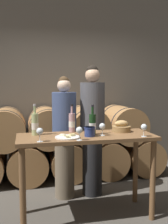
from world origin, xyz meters
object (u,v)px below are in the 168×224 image
(person_left, at_px, (64,137))
(wine_glass_center, at_px, (102,127))
(bread_basket, at_px, (121,127))
(cheese_plate, at_px, (68,137))
(wine_glass_far_left, at_px, (40,132))
(wine_bottle_rose, at_px, (72,122))
(wine_bottle_white, at_px, (35,124))
(tasting_table, at_px, (86,149))
(person_right, at_px, (92,129))
(wine_bottle_red, at_px, (92,124))
(blue_crock, at_px, (90,131))
(wine_glass_left, at_px, (79,131))
(wine_glass_right, at_px, (144,127))

(person_left, height_order, wine_glass_center, person_left)
(bread_basket, xyz_separation_m, cheese_plate, (-0.69, -0.22, -0.04))
(person_left, xyz_separation_m, bread_basket, (0.63, -0.47, 0.18))
(wine_glass_far_left, distance_m, wine_glass_center, 0.72)
(person_left, distance_m, wine_bottle_rose, 0.43)
(wine_bottle_white, bearing_deg, wine_glass_center, -15.15)
(tasting_table, bearing_deg, wine_glass_center, -20.96)
(person_right, bearing_deg, wine_bottle_red, -104.64)
(blue_crock, height_order, wine_glass_far_left, wine_glass_far_left)
(wine_bottle_red, height_order, blue_crock, wine_bottle_red)
(person_right, bearing_deg, wine_glass_left, -113.03)
(person_right, height_order, wine_glass_left, person_right)
(person_right, distance_m, bread_basket, 0.54)
(wine_bottle_rose, relative_size, wine_glass_center, 2.37)
(person_left, height_order, wine_glass_right, person_left)
(wine_bottle_rose, relative_size, blue_crock, 2.68)
(wine_glass_far_left, bearing_deg, wine_glass_right, 0.46)
(tasting_table, relative_size, wine_glass_center, 10.97)
(wine_glass_left, height_order, wine_glass_center, same)
(wine_glass_far_left, bearing_deg, bread_basket, 19.36)
(tasting_table, height_order, blue_crock, blue_crock)
(person_right, height_order, blue_crock, person_right)
(wine_bottle_white, height_order, wine_glass_far_left, wine_bottle_white)
(wine_bottle_white, xyz_separation_m, wine_glass_left, (0.43, -0.39, -0.02))
(bread_basket, distance_m, wine_glass_left, 0.71)
(bread_basket, bearing_deg, person_left, 142.85)
(tasting_table, relative_size, wine_bottle_white, 4.38)
(cheese_plate, height_order, wine_glass_center, wine_glass_center)
(wine_bottle_red, height_order, wine_glass_left, wine_bottle_red)
(tasting_table, distance_m, blue_crock, 0.23)
(person_left, xyz_separation_m, wine_glass_right, (0.76, -0.81, 0.23))
(wine_bottle_rose, bearing_deg, person_left, 96.46)
(tasting_table, bearing_deg, wine_bottle_red, 16.39)
(person_left, distance_m, wine_bottle_white, 0.66)
(wine_bottle_red, xyz_separation_m, wine_glass_center, (0.09, -0.09, -0.02))
(person_right, bearing_deg, wine_bottle_white, -149.73)
(wine_bottle_red, height_order, bread_basket, wine_bottle_red)
(wine_bottle_red, height_order, cheese_plate, wine_bottle_red)
(wine_bottle_white, relative_size, wine_glass_far_left, 2.50)
(cheese_plate, height_order, wine_glass_right, wine_glass_right)
(person_left, height_order, wine_bottle_red, person_left)
(wine_bottle_rose, bearing_deg, wine_glass_center, -46.17)
(person_left, xyz_separation_m, person_right, (0.39, 0.00, 0.08))
(wine_glass_right, bearing_deg, blue_crock, 165.73)
(tasting_table, relative_size, wine_glass_left, 10.97)
(tasting_table, bearing_deg, cheese_plate, -156.29)
(tasting_table, height_order, wine_bottle_red, wine_bottle_red)
(blue_crock, xyz_separation_m, wine_glass_right, (0.57, -0.15, 0.04))
(bread_basket, relative_size, wine_glass_left, 1.60)
(person_right, distance_m, wine_glass_right, 0.91)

